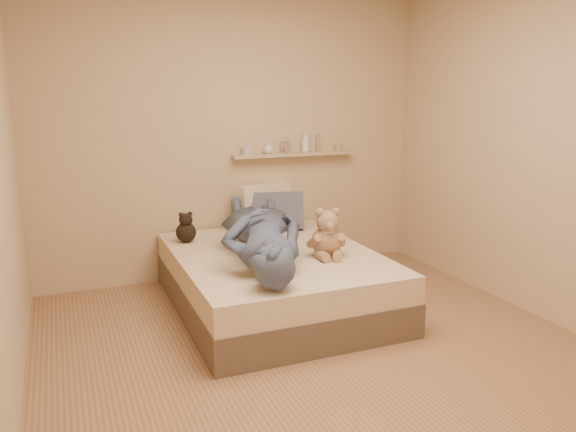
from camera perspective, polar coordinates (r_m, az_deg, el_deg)
name	(u,v)px	position (r m, az deg, el deg)	size (l,w,h in m)	color
room	(329,157)	(3.38, 4.22, 6.05)	(3.80, 3.80, 3.80)	#98714E
bed	(275,280)	(4.46, -1.38, -6.51)	(1.50, 1.90, 0.45)	brown
game_console	(275,254)	(3.78, -1.33, -3.89)	(0.20, 0.13, 0.06)	#B0B1B7
teddy_bear	(327,237)	(4.24, 4.01, -2.11)	(0.31, 0.31, 0.38)	#997454
dark_plush	(186,229)	(4.73, -10.33, -1.33)	(0.17, 0.17, 0.26)	black
pillow_cream	(264,206)	(5.17, -2.45, 1.07)	(0.55, 0.16, 0.40)	beige
pillow_grey	(275,211)	(5.07, -1.31, 0.49)	(0.50, 0.14, 0.34)	#565969
person	(261,232)	(4.20, -2.77, -1.65)	(0.61, 1.68, 0.40)	#404965
wall_shelf	(294,154)	(5.29, 0.60, 6.28)	(1.20, 0.12, 0.03)	tan
shelf_bottles	(287,146)	(5.26, -0.07, 7.13)	(1.01, 0.12, 0.19)	#BABDC3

